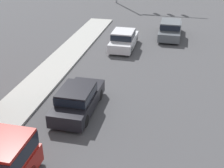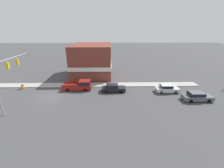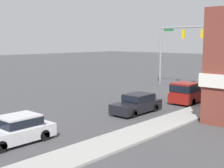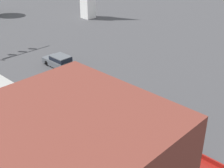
% 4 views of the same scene
% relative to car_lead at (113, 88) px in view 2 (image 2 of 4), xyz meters
% --- Properties ---
extents(ground_plane, '(200.00, 200.00, 0.00)m').
position_rel_car_lead_xyz_m(ground_plane, '(2.19, -11.49, -0.78)').
color(ground_plane, '#424244').
extents(sidewalk_curb, '(2.40, 60.00, 0.14)m').
position_rel_car_lead_xyz_m(sidewalk_curb, '(-3.51, -11.49, -0.71)').
color(sidewalk_curb, '#9E9E99').
rests_on(sidewalk_curb, ground).
extents(near_signal_assembly, '(8.92, 0.49, 7.89)m').
position_rel_car_lead_xyz_m(near_signal_assembly, '(5.55, -15.90, 5.00)').
color(near_signal_assembly, gray).
rests_on(near_signal_assembly, ground).
extents(car_lead, '(1.84, 4.57, 1.51)m').
position_rel_car_lead_xyz_m(car_lead, '(0.00, 0.00, 0.00)').
color(car_lead, black).
rests_on(car_lead, ground).
extents(car_second_ahead, '(1.84, 4.32, 1.56)m').
position_rel_car_lead_xyz_m(car_second_ahead, '(0.51, 10.42, 0.02)').
color(car_second_ahead, black).
rests_on(car_second_ahead, ground).
extents(car_oncoming, '(1.90, 4.90, 1.56)m').
position_rel_car_lead_xyz_m(car_oncoming, '(4.13, 14.29, 0.02)').
color(car_oncoming, black).
rests_on(car_oncoming, ground).
extents(pickup_truck_parked, '(2.02, 5.64, 1.94)m').
position_rel_car_lead_xyz_m(pickup_truck_parked, '(-1.10, -6.61, 0.16)').
color(pickup_truck_parked, black).
rests_on(pickup_truck_parked, ground).
extents(construction_barrel, '(0.61, 0.61, 0.97)m').
position_rel_car_lead_xyz_m(construction_barrel, '(-1.71, -18.47, -0.29)').
color(construction_barrel, orange).
rests_on(construction_barrel, ground).
extents(corner_brick_building, '(12.05, 9.88, 7.89)m').
position_rel_car_lead_xyz_m(corner_brick_building, '(-11.09, -5.12, 3.07)').
color(corner_brick_building, brown).
rests_on(corner_brick_building, ground).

